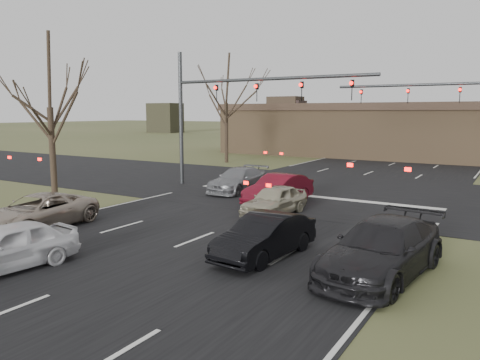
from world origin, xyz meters
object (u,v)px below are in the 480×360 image
object	(u,v)px
car_silver_suv	(38,212)
car_charcoal_sedan	(382,249)
mast_arm_near	(226,101)
car_white_sedan	(6,247)
mast_arm_far	(465,103)
car_red_ahead	(279,189)
car_grey_ahead	(238,180)
car_silver_ahead	(275,200)
building	(433,131)
car_black_hatch	(265,236)

from	to	relation	value
car_silver_suv	car_charcoal_sedan	size ratio (longest dim) A/B	0.91
mast_arm_near	car_white_sedan	world-z (taller)	mast_arm_near
mast_arm_far	car_silver_suv	distance (m)	25.42
car_red_ahead	mast_arm_far	bearing A→B (deg)	68.25
car_grey_ahead	car_silver_ahead	distance (m)	6.22
car_charcoal_sedan	car_silver_ahead	size ratio (longest dim) A/B	1.38
building	car_silver_suv	distance (m)	37.77
car_silver_suv	car_black_hatch	distance (m)	9.19
car_silver_ahead	car_red_ahead	bearing A→B (deg)	116.86
mast_arm_far	car_red_ahead	bearing A→B (deg)	-118.00
building	car_grey_ahead	size ratio (longest dim) A/B	9.21
car_charcoal_sedan	car_grey_ahead	bearing A→B (deg)	144.83
car_grey_ahead	car_silver_ahead	bearing A→B (deg)	-45.09
car_silver_suv	car_silver_ahead	bearing A→B (deg)	41.24
mast_arm_near	car_white_sedan	bearing A→B (deg)	-80.31
car_white_sedan	car_grey_ahead	distance (m)	14.73
car_silver_ahead	car_black_hatch	bearing A→B (deg)	-61.65
car_white_sedan	mast_arm_far	bearing A→B (deg)	77.30
car_charcoal_sedan	car_white_sedan	bearing A→B (deg)	-143.69
mast_arm_far	car_charcoal_sedan	bearing A→B (deg)	-89.10
mast_arm_far	car_black_hatch	world-z (taller)	mast_arm_far
car_white_sedan	car_red_ahead	xyz separation A→B (m)	(2.12, 12.73, 0.03)
car_red_ahead	car_black_hatch	bearing A→B (deg)	-59.74
car_white_sedan	car_grey_ahead	bearing A→B (deg)	101.87
building	car_black_hatch	bearing A→B (deg)	-88.38
mast_arm_near	car_charcoal_sedan	size ratio (longest dim) A/B	2.31
mast_arm_near	car_black_hatch	size ratio (longest dim) A/B	3.01
mast_arm_near	car_red_ahead	distance (m)	6.93
building	car_silver_suv	world-z (taller)	building
car_black_hatch	car_charcoal_sedan	distance (m)	3.51
car_white_sedan	car_silver_suv	bearing A→B (deg)	141.52
building	car_charcoal_sedan	bearing A→B (deg)	-82.72
mast_arm_near	mast_arm_far	size ratio (longest dim) A/B	1.09
mast_arm_far	car_grey_ahead	bearing A→B (deg)	-133.76
car_black_hatch	car_charcoal_sedan	bearing A→B (deg)	8.38
car_charcoal_sedan	car_red_ahead	world-z (taller)	car_charcoal_sedan
mast_arm_far	mast_arm_near	bearing A→B (deg)	-138.78
car_charcoal_sedan	car_silver_ahead	bearing A→B (deg)	145.77
car_silver_suv	car_charcoal_sedan	world-z (taller)	car_charcoal_sedan
mast_arm_near	car_red_ahead	bearing A→B (deg)	-28.50
mast_arm_near	car_black_hatch	xyz separation A→B (m)	(8.23, -10.43, -4.41)
car_charcoal_sedan	car_grey_ahead	distance (m)	14.23
building	mast_arm_far	bearing A→B (deg)	-74.42
car_silver_suv	car_black_hatch	bearing A→B (deg)	3.68
building	car_grey_ahead	xyz separation A→B (m)	(-6.00, -25.63, -2.00)
car_grey_ahead	building	bearing A→B (deg)	75.39
car_black_hatch	car_silver_ahead	xyz separation A→B (m)	(-2.50, 5.50, -0.02)
mast_arm_near	mast_arm_far	world-z (taller)	same
mast_arm_near	car_silver_ahead	size ratio (longest dim) A/B	3.19
mast_arm_near	car_white_sedan	size ratio (longest dim) A/B	3.04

